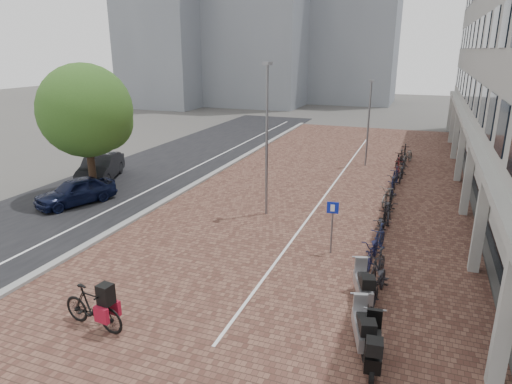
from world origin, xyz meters
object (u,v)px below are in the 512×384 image
object	(u,v)px
hero_bike	(93,307)
scooter_back	(363,326)
scooter_mid	(373,344)
parking_sign	(332,220)
car_navy	(76,191)
scooter_front	(363,284)
car_dark	(101,168)

from	to	relation	value
hero_bike	scooter_back	xyz separation A→B (m)	(7.01, 1.77, -0.05)
scooter_mid	parking_sign	world-z (taller)	parking_sign
hero_bike	scooter_mid	xyz separation A→B (m)	(7.35, 1.10, -0.05)
scooter_back	scooter_mid	bearing A→B (deg)	-78.51
car_navy	hero_bike	xyz separation A→B (m)	(7.83, -8.20, -0.01)
scooter_front	parking_sign	xyz separation A→B (m)	(-1.59, 3.02, 0.73)
car_dark	scooter_mid	distance (m)	20.13
hero_bike	parking_sign	size ratio (longest dim) A/B	1.04
car_navy	hero_bike	distance (m)	11.34
car_navy	parking_sign	xyz separation A→B (m)	(12.96, -1.22, 0.68)
scooter_front	scooter_mid	xyz separation A→B (m)	(0.63, -2.86, -0.01)
scooter_back	car_dark	bearing A→B (deg)	132.46
car_navy	scooter_mid	distance (m)	16.76
parking_sign	car_navy	bearing A→B (deg)	167.15
scooter_front	hero_bike	bearing A→B (deg)	-165.58
hero_bike	scooter_mid	world-z (taller)	hero_bike
hero_bike	scooter_mid	distance (m)	7.43
car_dark	hero_bike	distance (m)	15.40
car_dark	scooter_back	size ratio (longest dim) A/B	2.66
hero_bike	scooter_front	xyz separation A→B (m)	(6.72, 3.96, -0.04)
parking_sign	scooter_back	bearing A→B (deg)	-77.64
car_dark	scooter_back	world-z (taller)	car_dark
scooter_back	parking_sign	xyz separation A→B (m)	(-1.88, 5.21, 0.74)
hero_bike	scooter_front	distance (m)	7.80
scooter_front	parking_sign	distance (m)	3.49
car_dark	scooter_mid	world-z (taller)	car_dark
car_dark	parking_sign	xyz separation A→B (m)	(14.62, -5.15, 0.57)
car_navy	parking_sign	distance (m)	13.03
scooter_front	parking_sign	world-z (taller)	parking_sign
scooter_mid	hero_bike	bearing A→B (deg)	-177.69
car_navy	car_dark	distance (m)	4.27
car_navy	scooter_back	xyz separation A→B (m)	(14.84, -6.43, -0.06)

